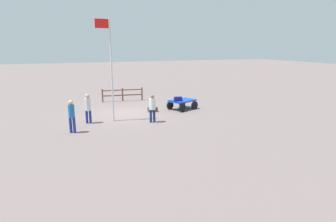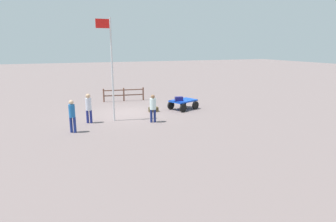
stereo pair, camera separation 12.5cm
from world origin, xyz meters
The scene contains 9 objects.
ground_plane centered at (0.00, 0.00, 0.00)m, with size 120.00×120.00×0.00m, color slate.
luggage_cart centered at (-3.89, 0.33, 0.48)m, with size 2.17×1.89×0.67m.
suitcase_grey centered at (-3.46, 0.59, 0.81)m, with size 0.58×0.40×0.29m.
suitcase_navy centered at (-1.73, 0.29, 0.15)m, with size 0.62×0.34×0.31m.
worker_lead centered at (-0.86, 2.85, 0.95)m, with size 0.45×0.45×1.63m.
worker_trailing centered at (3.58, 3.27, 0.97)m, with size 0.42×0.42×1.70m.
worker_supervisor centered at (2.60, 1.68, 0.99)m, with size 0.43×0.43×1.71m.
flagpole centered at (1.24, 1.68, 3.35)m, with size 0.85×0.10×5.87m.
wooden_fence centered at (-0.71, -4.19, 0.60)m, with size 3.25×0.47×1.05m.
Camera 1 is at (4.19, 17.97, 4.35)m, focal length 30.34 mm.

